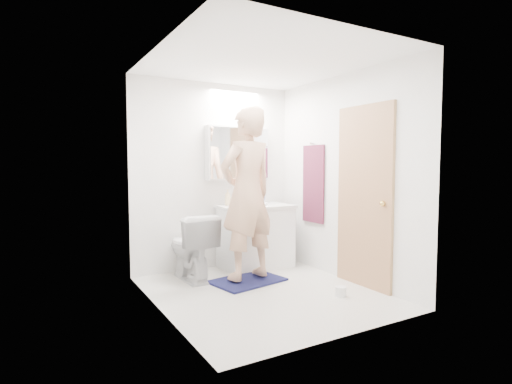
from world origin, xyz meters
TOP-DOWN VIEW (x-y plane):
  - floor at (0.00, 0.00)m, footprint 2.50×2.50m
  - ceiling at (0.00, 0.00)m, footprint 2.50×2.50m
  - wall_back at (0.00, 1.25)m, footprint 2.50×0.00m
  - wall_front at (0.00, -1.25)m, footprint 2.50×0.00m
  - wall_left at (-1.10, 0.00)m, footprint 0.00×2.50m
  - wall_right at (1.10, 0.00)m, footprint 0.00×2.50m
  - vanity_cabinet at (0.45, 0.96)m, footprint 0.90×0.55m
  - countertop at (0.45, 0.96)m, footprint 0.95×0.58m
  - sink_basin at (0.45, 0.99)m, footprint 0.36×0.36m
  - faucet at (0.45, 1.19)m, footprint 0.02×0.02m
  - medicine_cabinet at (0.30, 1.18)m, footprint 0.88×0.14m
  - mirror_panel at (0.30, 1.10)m, footprint 0.84×0.01m
  - toilet at (-0.49, 0.85)m, footprint 0.46×0.78m
  - bath_rug at (0.04, 0.43)m, footprint 0.89×0.69m
  - person at (0.04, 0.43)m, footprint 0.79×0.59m
  - door at (1.08, -0.35)m, footprint 0.04×0.80m
  - door_knob at (1.04, -0.65)m, footprint 0.06×0.06m
  - towel at (1.08, 0.55)m, footprint 0.02×0.42m
  - towel_hook at (1.07, 0.55)m, footprint 0.07×0.02m
  - soap_bottle_a at (0.12, 1.11)m, footprint 0.09×0.09m
  - soap_bottle_b at (0.32, 1.15)m, footprint 0.10×0.10m
  - toothbrush_cup at (0.64, 1.12)m, footprint 0.13×0.13m
  - toilet_paper_roll at (0.62, -0.50)m, footprint 0.11×0.11m

SIDE VIEW (x-z plane):
  - floor at x=0.00m, z-range 0.00..0.00m
  - bath_rug at x=0.04m, z-range 0.00..0.02m
  - toilet_paper_roll at x=0.62m, z-range 0.00..0.10m
  - vanity_cabinet at x=0.45m, z-range 0.00..0.78m
  - toilet at x=-0.49m, z-range 0.00..0.78m
  - countertop at x=0.45m, z-range 0.78..0.82m
  - sink_basin at x=0.45m, z-range 0.82..0.85m
  - toothbrush_cup at x=0.64m, z-range 0.82..0.91m
  - faucet at x=0.45m, z-range 0.82..0.98m
  - soap_bottle_b at x=0.32m, z-range 0.82..0.98m
  - soap_bottle_a at x=0.12m, z-range 0.82..1.03m
  - door_knob at x=1.04m, z-range 0.92..0.98m
  - door at x=1.08m, z-range 0.00..2.00m
  - person at x=0.04m, z-range 0.05..2.00m
  - towel at x=1.08m, z-range 0.60..1.60m
  - wall_back at x=0.00m, z-range -0.05..2.45m
  - wall_front at x=0.00m, z-range -0.05..2.45m
  - wall_left at x=-1.10m, z-range -0.05..2.45m
  - wall_right at x=1.10m, z-range -0.05..2.45m
  - medicine_cabinet at x=0.30m, z-range 1.15..1.85m
  - mirror_panel at x=0.30m, z-range 1.17..1.83m
  - towel_hook at x=1.07m, z-range 1.61..1.63m
  - ceiling at x=0.00m, z-range 2.40..2.40m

